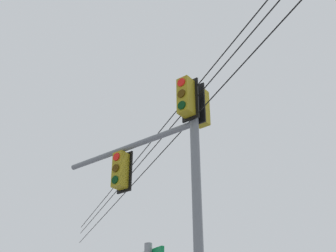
{
  "coord_description": "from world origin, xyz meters",
  "views": [
    {
      "loc": [
        -7.35,
        -0.07,
        1.56
      ],
      "look_at": [
        1.1,
        1.41,
        6.25
      ],
      "focal_mm": 44.74,
      "sensor_mm": 36.0,
      "label": 1
    }
  ],
  "objects": [
    {
      "name": "signal_mast_assembly",
      "position": [
        1.03,
        1.28,
        5.03
      ],
      "size": [
        2.44,
        3.95,
        7.13
      ],
      "color": "slate",
      "rests_on": "ground"
    },
    {
      "name": "overhead_wire_span",
      "position": [
        1.64,
        1.31,
        6.59
      ],
      "size": [
        19.52,
        12.23,
        0.88
      ],
      "color": "black"
    }
  ]
}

